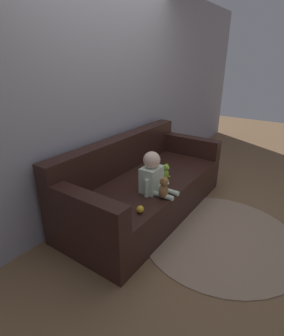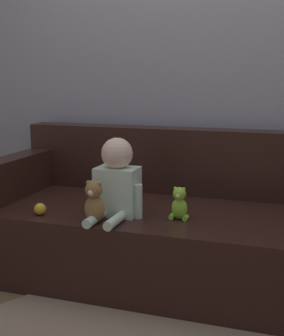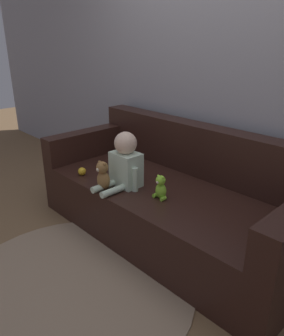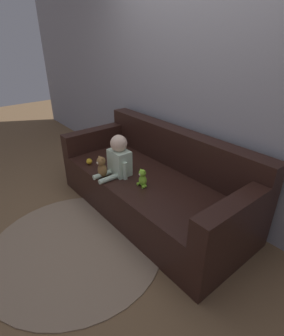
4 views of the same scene
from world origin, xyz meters
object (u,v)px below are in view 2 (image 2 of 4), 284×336
Objects in this scene: person_baby at (117,182)px; plush_toy_side at (179,204)px; toy_ball at (40,209)px; couch at (172,227)px; teddy_bear_brown at (94,202)px.

plush_toy_side is at bearing 6.51° from person_baby.
plush_toy_side reaches higher than toy_ball.
couch is 0.49m from person_baby.
teddy_bear_brown is (-0.30, -0.45, 0.24)m from couch.
teddy_bear_brown is at bearing -109.16° from person_baby.
person_baby is at bearing -130.76° from couch.
couch reaches higher than toy_ball.
couch is 0.34m from plush_toy_side.
person_baby is (-0.24, -0.28, 0.32)m from couch.
toy_ball is at bearing -162.35° from person_baby.
person_baby is at bearing 70.84° from teddy_bear_brown.
person_baby reaches higher than plush_toy_side.
person_baby is 6.44× the size of toy_ball.
person_baby is at bearing -173.49° from plush_toy_side.
person_baby is 1.89× the size of teddy_bear_brown.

